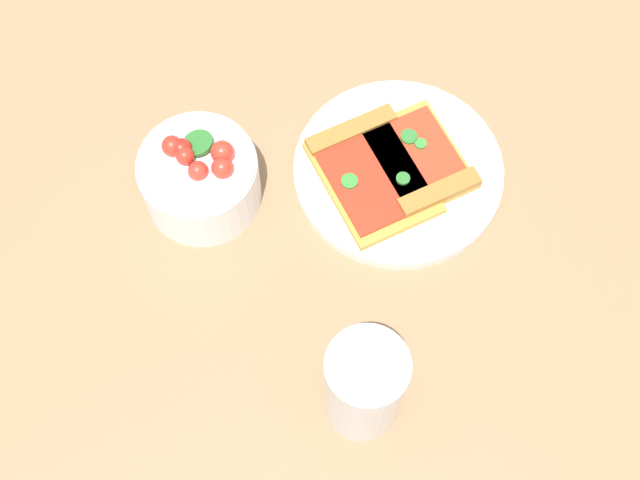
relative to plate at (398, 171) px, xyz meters
The scene contains 6 objects.
ground_plane 0.04m from the plate, 35.65° to the left, with size 2.40×2.40×0.00m, color #93704C.
plate is the anchor object (origin of this frame).
pizza_slice_near 0.03m from the plate, 122.97° to the right, with size 0.13×0.10×0.02m.
pizza_slice_far 0.03m from the plate, 65.44° to the left, with size 0.15×0.11×0.01m.
salad_bowl 0.21m from the plate, 64.45° to the left, with size 0.12×0.12×0.09m.
soda_glass 0.26m from the plate, 137.67° to the left, with size 0.07×0.07×0.13m.
Camera 1 is at (-0.37, 0.29, 0.82)m, focal length 49.31 mm.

